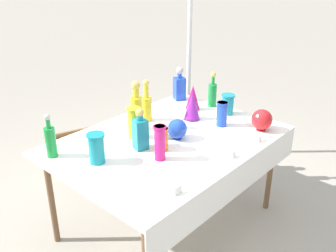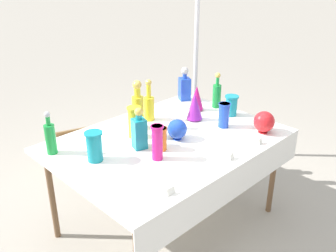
# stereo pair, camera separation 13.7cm
# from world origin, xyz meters

# --- Properties ---
(ground_plane) EXTENTS (40.00, 40.00, 0.00)m
(ground_plane) POSITION_xyz_m (0.00, 0.00, 0.00)
(ground_plane) COLOR #A0998C
(display_table) EXTENTS (1.63, 1.18, 0.76)m
(display_table) POSITION_xyz_m (0.00, -0.03, 0.71)
(display_table) COLOR white
(display_table) RESTS_ON ground
(tall_bottle_0) EXTENTS (0.07, 0.07, 0.31)m
(tall_bottle_0) POSITION_xyz_m (0.74, 0.15, 0.88)
(tall_bottle_0) COLOR #198C38
(tall_bottle_0) RESTS_ON display_table
(tall_bottle_1) EXTENTS (0.08, 0.08, 0.34)m
(tall_bottle_1) POSITION_xyz_m (0.13, 0.35, 0.88)
(tall_bottle_1) COLOR yellow
(tall_bottle_1) RESTS_ON display_table
(tall_bottle_2) EXTENTS (0.09, 0.09, 0.38)m
(tall_bottle_2) POSITION_xyz_m (-0.03, 0.29, 0.93)
(tall_bottle_2) COLOR yellow
(tall_bottle_2) RESTS_ON display_table
(tall_bottle_3) EXTENTS (0.07, 0.07, 0.30)m
(tall_bottle_3) POSITION_xyz_m (-0.71, 0.39, 0.88)
(tall_bottle_3) COLOR #198C38
(tall_bottle_3) RESTS_ON display_table
(square_decanter_0) EXTENTS (0.13, 0.13, 0.31)m
(square_decanter_0) POSITION_xyz_m (0.68, 0.47, 0.89)
(square_decanter_0) COLOR blue
(square_decanter_0) RESTS_ON display_table
(square_decanter_1) EXTENTS (0.11, 0.11, 0.30)m
(square_decanter_1) POSITION_xyz_m (-0.24, 0.04, 0.89)
(square_decanter_1) COLOR teal
(square_decanter_1) RESTS_ON display_table
(slender_vase_0) EXTENTS (0.09, 0.09, 0.16)m
(slender_vase_0) POSITION_xyz_m (-0.15, -0.08, 0.85)
(slender_vase_0) COLOR orange
(slender_vase_0) RESTS_ON display_table
(slender_vase_1) EXTENTS (0.09, 0.09, 0.24)m
(slender_vase_1) POSITION_xyz_m (-0.26, -0.16, 0.89)
(slender_vase_1) COLOR #C61972
(slender_vase_1) RESTS_ON display_table
(slender_vase_2) EXTENTS (0.10, 0.10, 0.23)m
(slender_vase_2) POSITION_xyz_m (-0.15, 0.19, 0.88)
(slender_vase_2) COLOR yellow
(slender_vase_2) RESTS_ON display_table
(slender_vase_3) EXTENTS (0.09, 0.09, 0.19)m
(slender_vase_3) POSITION_xyz_m (0.45, -0.15, 0.86)
(slender_vase_3) COLOR blue
(slender_vase_3) RESTS_ON display_table
(slender_vase_4) EXTENTS (0.11, 0.11, 0.17)m
(slender_vase_4) POSITION_xyz_m (0.68, -0.05, 0.85)
(slender_vase_4) COLOR teal
(slender_vase_4) RESTS_ON display_table
(slender_vase_5) EXTENTS (0.12, 0.12, 0.20)m
(slender_vase_5) POSITION_xyz_m (-0.56, 0.10, 0.87)
(slender_vase_5) COLOR teal
(slender_vase_5) RESTS_ON display_table
(fluted_vase_0) EXTENTS (0.12, 0.12, 0.22)m
(fluted_vase_0) POSITION_xyz_m (0.56, 0.23, 0.87)
(fluted_vase_0) COLOR #C61972
(fluted_vase_0) RESTS_ON display_table
(fluted_vase_1) EXTENTS (0.13, 0.13, 0.22)m
(fluted_vase_1) POSITION_xyz_m (0.40, 0.10, 0.87)
(fluted_vase_1) COLOR purple
(fluted_vase_1) RESTS_ON display_table
(round_bowl_0) EXTENTS (0.16, 0.16, 0.17)m
(round_bowl_0) POSITION_xyz_m (0.58, -0.43, 0.85)
(round_bowl_0) COLOR red
(round_bowl_0) RESTS_ON display_table
(round_bowl_1) EXTENTS (0.14, 0.14, 0.15)m
(round_bowl_1) POSITION_xyz_m (0.04, -0.05, 0.84)
(round_bowl_1) COLOR blue
(round_bowl_1) RESTS_ON display_table
(price_tag_left) EXTENTS (0.06, 0.03, 0.04)m
(price_tag_left) POSITION_xyz_m (0.08, -0.51, 0.78)
(price_tag_left) COLOR white
(price_tag_left) RESTS_ON display_table
(price_tag_center) EXTENTS (0.06, 0.03, 0.05)m
(price_tag_center) POSITION_xyz_m (0.40, -0.52, 0.78)
(price_tag_center) COLOR white
(price_tag_center) RESTS_ON display_table
(price_tag_right) EXTENTS (0.06, 0.02, 0.04)m
(price_tag_right) POSITION_xyz_m (-0.48, -0.51, 0.78)
(price_tag_right) COLOR white
(price_tag_right) RESTS_ON display_table
(cardboard_box_behind_left) EXTENTS (0.59, 0.50, 0.36)m
(cardboard_box_behind_left) POSITION_xyz_m (0.07, 1.32, 0.14)
(cardboard_box_behind_left) COLOR tan
(cardboard_box_behind_left) RESTS_ON ground
(canopy_pole) EXTENTS (0.18, 0.18, 2.63)m
(canopy_pole) POSITION_xyz_m (1.02, 0.64, 1.05)
(canopy_pole) COLOR silver
(canopy_pole) RESTS_ON ground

